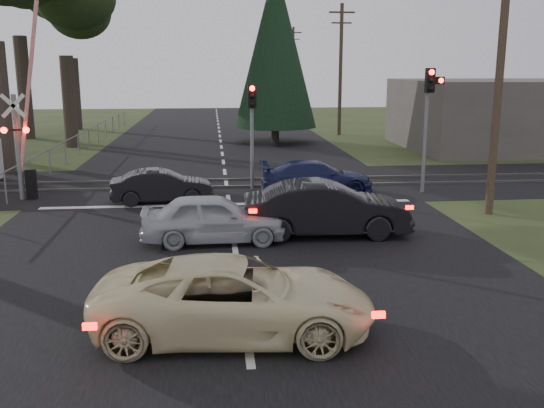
{
  "coord_description": "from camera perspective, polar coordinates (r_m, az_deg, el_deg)",
  "views": [
    {
      "loc": [
        -0.54,
        -12.65,
        4.73
      ],
      "look_at": [
        0.95,
        2.43,
        1.3
      ],
      "focal_mm": 40.0,
      "sensor_mm": 36.0,
      "label": 1
    }
  ],
  "objects": [
    {
      "name": "conifer_tree",
      "position": [
        38.88,
        0.32,
        14.62
      ],
      "size": [
        5.2,
        5.2,
        11.0
      ],
      "color": "#473D33",
      "rests_on": "ground"
    },
    {
      "name": "dark_car_far",
      "position": [
        21.9,
        -10.31,
        1.65
      ],
      "size": [
        3.68,
        1.58,
        1.18
      ],
      "primitive_type": "imported",
      "rotation": [
        0.0,
        0.0,
        1.67
      ],
      "color": "black",
      "rests_on": "ground"
    },
    {
      "name": "road",
      "position": [
        23.14,
        -4.19,
        0.94
      ],
      "size": [
        14.0,
        100.0,
        0.01
      ],
      "primitive_type": "cube",
      "color": "black",
      "rests_on": "ground"
    },
    {
      "name": "building_right",
      "position": [
        39.39,
        22.66,
        7.82
      ],
      "size": [
        14.0,
        10.0,
        4.0
      ],
      "primitive_type": "cube",
      "color": "#59514C",
      "rests_on": "ground"
    },
    {
      "name": "utility_pole_mid",
      "position": [
        43.6,
        6.47,
        12.67
      ],
      "size": [
        1.8,
        0.26,
        9.0
      ],
      "color": "#4C3D2D",
      "rests_on": "ground"
    },
    {
      "name": "ground",
      "position": [
        13.51,
        -3.02,
        -7.75
      ],
      "size": [
        120.0,
        120.0,
        0.0
      ],
      "primitive_type": "plane",
      "color": "#2B3A1A",
      "rests_on": "ground"
    },
    {
      "name": "traffic_signal_center",
      "position": [
        23.46,
        -1.89,
        8.05
      ],
      "size": [
        0.32,
        0.48,
        4.1
      ],
      "color": "slate",
      "rests_on": "ground"
    },
    {
      "name": "utility_pole_far",
      "position": [
        68.25,
        2.0,
        12.75
      ],
      "size": [
        1.8,
        0.26,
        9.0
      ],
      "color": "#4C3D2D",
      "rests_on": "ground"
    },
    {
      "name": "crossing_signal",
      "position": [
        23.57,
        -22.31,
        5.3
      ],
      "size": [
        1.62,
        0.38,
        6.96
      ],
      "color": "slate",
      "rests_on": "ground"
    },
    {
      "name": "utility_pole_near",
      "position": [
        20.73,
        20.68,
        11.95
      ],
      "size": [
        1.8,
        0.26,
        9.0
      ],
      "color": "#4C3D2D",
      "rests_on": "ground"
    },
    {
      "name": "stop_line",
      "position": [
        21.38,
        -4.06,
        -0.02
      ],
      "size": [
        13.0,
        0.35,
        0.0
      ],
      "primitive_type": "cube",
      "color": "silver",
      "rests_on": "ground"
    },
    {
      "name": "blue_sedan",
      "position": [
        23.21,
        4.22,
        2.52
      ],
      "size": [
        4.29,
        1.79,
        1.24
      ],
      "primitive_type": "imported",
      "rotation": [
        0.0,
        0.0,
        1.56
      ],
      "color": "#171B45",
      "rests_on": "ground"
    },
    {
      "name": "rail_corridor",
      "position": [
        25.1,
        -4.32,
        1.88
      ],
      "size": [
        120.0,
        8.0,
        0.01
      ],
      "primitive_type": "cube",
      "color": "black",
      "rests_on": "ground"
    },
    {
      "name": "rail_near",
      "position": [
        24.31,
        -4.27,
        1.62
      ],
      "size": [
        120.0,
        0.12,
        0.1
      ],
      "primitive_type": "cube",
      "color": "#59544C",
      "rests_on": "ground"
    },
    {
      "name": "cream_coupe",
      "position": [
        10.99,
        -3.51,
        -8.81
      ],
      "size": [
        5.17,
        2.71,
        1.39
      ],
      "primitive_type": "imported",
      "rotation": [
        0.0,
        0.0,
        1.49
      ],
      "color": "beige",
      "rests_on": "ground"
    },
    {
      "name": "rail_far",
      "position": [
        25.88,
        -4.37,
        2.3
      ],
      "size": [
        120.0,
        0.12,
        0.1
      ],
      "primitive_type": "cube",
      "color": "#59544C",
      "rests_on": "ground"
    },
    {
      "name": "fence_left",
      "position": [
        36.2,
        -17.23,
        4.68
      ],
      "size": [
        0.1,
        36.0,
        1.2
      ],
      "primitive_type": null,
      "color": "slate",
      "rests_on": "ground"
    },
    {
      "name": "silver_car",
      "position": [
        16.69,
        -5.51,
        -1.36
      ],
      "size": [
        3.99,
        1.66,
        1.35
      ],
      "primitive_type": "imported",
      "rotation": [
        0.0,
        0.0,
        1.59
      ],
      "color": "#AFB3B8",
      "rests_on": "ground"
    },
    {
      "name": "dark_hatchback",
      "position": [
        17.34,
        5.13,
        -0.47
      ],
      "size": [
        4.75,
        1.77,
        1.55
      ],
      "primitive_type": "imported",
      "rotation": [
        0.0,
        0.0,
        1.54
      ],
      "color": "black",
      "rests_on": "ground"
    },
    {
      "name": "euc_tree_e",
      "position": [
        49.99,
        -18.61,
        17.61
      ],
      "size": [
        6.0,
        6.0,
        13.2
      ],
      "color": "#473D33",
      "rests_on": "ground"
    },
    {
      "name": "traffic_signal_right",
      "position": [
        23.6,
        14.58,
        8.92
      ],
      "size": [
        0.68,
        0.48,
        4.7
      ],
      "color": "slate",
      "rests_on": "ground"
    }
  ]
}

